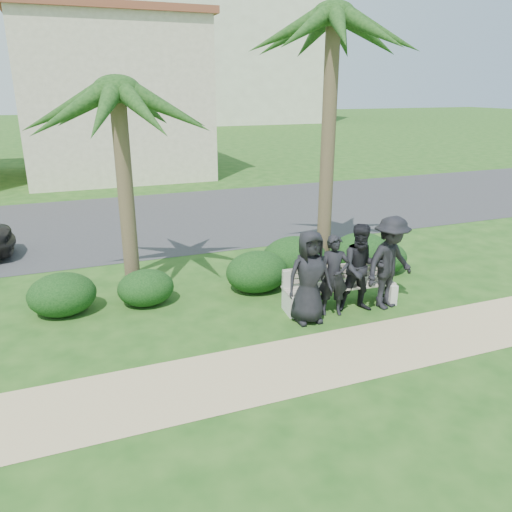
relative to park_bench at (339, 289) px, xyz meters
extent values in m
plane|color=#1B4614|center=(-1.18, 0.11, -0.36)|extent=(160.00, 160.00, 0.00)
cube|color=tan|center=(-1.18, -1.69, -0.36)|extent=(30.00, 1.60, 0.01)
cube|color=#2D2D30|center=(-1.18, 8.11, -0.36)|extent=(160.00, 8.00, 0.01)
cube|color=#C5BB94|center=(-2.18, 18.11, 3.14)|extent=(8.00, 8.00, 7.00)
cube|color=brown|center=(-2.18, 18.11, 6.79)|extent=(8.40, 8.40, 0.30)
cube|color=beige|center=(12.82, 55.11, 9.64)|extent=(26.00, 18.00, 20.00)
cube|color=gray|center=(0.00, -0.04, 0.07)|extent=(2.29, 0.73, 0.04)
cube|color=gray|center=(0.00, 0.19, 0.30)|extent=(2.24, 0.25, 0.26)
cube|color=beige|center=(-1.05, -0.04, -0.15)|extent=(0.20, 0.53, 0.41)
cube|color=beige|center=(1.05, -0.04, -0.15)|extent=(0.20, 0.53, 0.41)
imported|color=black|center=(-0.87, -0.37, 0.51)|extent=(0.87, 0.59, 1.74)
imported|color=black|center=(-0.30, -0.26, 0.42)|extent=(0.66, 0.53, 1.56)
imported|color=black|center=(0.27, -0.31, 0.51)|extent=(0.99, 0.87, 1.73)
imported|color=black|center=(0.86, -0.37, 0.56)|extent=(1.32, 0.97, 1.84)
ellipsoid|color=black|center=(-5.08, 1.61, 0.06)|extent=(1.26, 1.04, 0.82)
ellipsoid|color=black|center=(-3.53, 1.49, 0.01)|extent=(1.11, 0.92, 0.73)
ellipsoid|color=black|center=(-1.20, 1.37, 0.08)|extent=(1.34, 1.11, 0.87)
ellipsoid|color=black|center=(-0.16, 1.74, 0.14)|extent=(1.51, 1.24, 0.98)
ellipsoid|color=black|center=(1.48, 1.58, 0.12)|extent=(1.45, 1.20, 0.94)
ellipsoid|color=black|center=(1.92, 1.30, 0.02)|extent=(1.14, 0.94, 0.74)
cylinder|color=brown|center=(-3.66, 2.35, 1.69)|extent=(0.32, 0.32, 4.08)
cylinder|color=brown|center=(0.84, 2.22, 2.42)|extent=(0.32, 0.32, 5.56)
camera|label=1|loc=(-4.79, -7.84, 3.77)|focal=35.00mm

